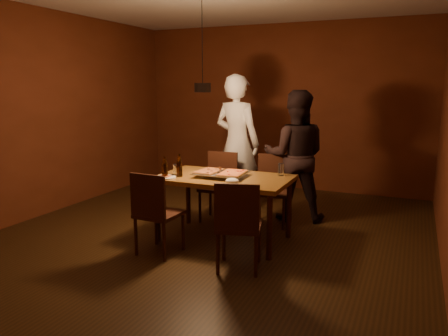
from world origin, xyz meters
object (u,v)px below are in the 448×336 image
at_px(chair_far_right, 273,183).
at_px(pendant_lamp, 203,87).
at_px(pizza_tray, 221,175).
at_px(beer_bottle_b, 179,165).
at_px(beer_bottle_a, 165,167).
at_px(chair_far_left, 220,179).
at_px(chair_near_left, 154,206).
at_px(chair_near_right, 238,218).
at_px(diner_dark, 295,156).
at_px(diner_white, 237,143).
at_px(dining_table, 224,183).
at_px(plate_slice, 165,177).

relative_size(chair_far_right, pendant_lamp, 0.44).
xyz_separation_m(pizza_tray, beer_bottle_b, (-0.43, -0.19, 0.11)).
relative_size(chair_far_right, pizza_tray, 0.88).
height_order(beer_bottle_a, beer_bottle_b, beer_bottle_b).
relative_size(chair_far_left, chair_far_right, 1.00).
xyz_separation_m(chair_far_left, chair_near_left, (-0.08, -1.48, 0.00)).
bearing_deg(chair_far_left, chair_near_right, 116.73).
bearing_deg(pizza_tray, chair_near_right, -54.56).
relative_size(chair_near_left, pizza_tray, 0.88).
bearing_deg(beer_bottle_b, pizza_tray, 23.50).
bearing_deg(diner_dark, chair_far_right, 38.19).
relative_size(chair_far_right, beer_bottle_a, 1.97).
distance_m(chair_far_right, diner_white, 0.91).
bearing_deg(diner_white, beer_bottle_b, 97.66).
distance_m(dining_table, chair_near_right, 0.93).
distance_m(chair_near_right, pendant_lamp, 1.55).
bearing_deg(pendant_lamp, beer_bottle_a, -148.30).
xyz_separation_m(chair_near_left, beer_bottle_b, (0.00, 0.54, 0.34)).
distance_m(chair_near_left, plate_slice, 0.47).
distance_m(chair_far_left, chair_far_right, 0.71).
distance_m(chair_near_left, diner_dark, 2.12).
distance_m(beer_bottle_b, diner_dark, 1.65).
bearing_deg(plate_slice, chair_far_right, 52.36).
relative_size(chair_near_left, beer_bottle_a, 1.97).
relative_size(beer_bottle_a, beer_bottle_b, 0.94).
bearing_deg(chair_far_right, chair_near_right, 86.51).
distance_m(chair_far_right, pizza_tray, 0.95).
height_order(beer_bottle_b, diner_white, diner_white).
xyz_separation_m(chair_near_left, diner_dark, (1.00, 1.84, 0.32)).
height_order(beer_bottle_a, diner_dark, diner_dark).
relative_size(chair_near_right, diner_white, 0.27).
bearing_deg(dining_table, pizza_tray, -159.76).
height_order(pizza_tray, beer_bottle_b, beer_bottle_b).
distance_m(chair_far_left, diner_white, 0.68).
relative_size(chair_far_left, diner_white, 0.25).
relative_size(dining_table, diner_dark, 0.87).
relative_size(beer_bottle_b, plate_slice, 1.06).
distance_m(chair_far_left, pendant_lamp, 1.51).
relative_size(chair_far_right, chair_near_right, 0.95).
height_order(chair_far_right, pizza_tray, chair_far_right).
height_order(chair_near_left, pizza_tray, chair_near_left).
xyz_separation_m(chair_far_right, chair_near_right, (0.17, -1.61, 0.00)).
xyz_separation_m(chair_far_left, diner_dark, (0.92, 0.36, 0.32)).
distance_m(chair_far_left, beer_bottle_b, 1.01).
bearing_deg(chair_near_left, dining_table, 60.87).
height_order(chair_near_right, pendant_lamp, pendant_lamp).
xyz_separation_m(chair_near_right, beer_bottle_b, (-0.95, 0.58, 0.34)).
distance_m(dining_table, chair_far_right, 0.90).
height_order(chair_far_left, diner_white, diner_white).
distance_m(dining_table, pendant_lamp, 1.11).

